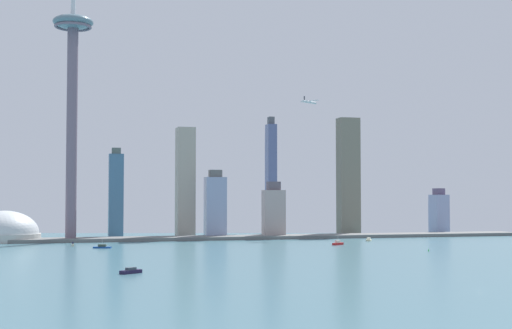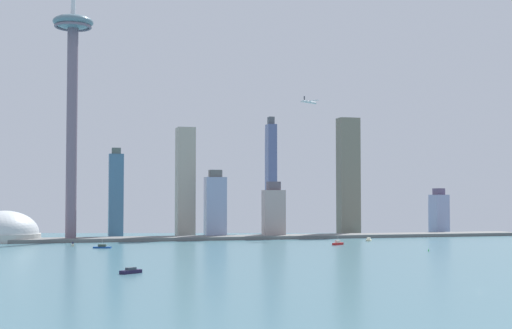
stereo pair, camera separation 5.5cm
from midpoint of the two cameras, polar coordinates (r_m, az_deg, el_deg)
ground_plane at (r=412.46m, az=17.19°, el=-9.39°), size 6000.00×6000.00×0.00m
waterfront_pier at (r=865.48m, az=-0.54°, el=-5.75°), size 710.92×43.75×3.91m
observation_tower at (r=849.70m, az=-14.25°, el=7.18°), size 45.35×45.35×363.46m
stadium_dome at (r=856.51m, az=-19.24°, el=-5.22°), size 79.81×79.81×51.28m
skyscraper_0 at (r=991.45m, az=1.19°, el=-1.02°), size 12.43×17.62×160.00m
skyscraper_1 at (r=971.70m, az=7.28°, el=-0.92°), size 27.60×19.15×155.36m
skyscraper_2 at (r=1023.49m, az=14.21°, el=-3.71°), size 18.88×24.89×61.77m
skyscraper_3 at (r=884.04m, az=1.40°, el=-3.79°), size 26.11×16.66×68.65m
skyscraper_4 at (r=883.33m, az=-10.98°, el=-2.38°), size 17.44×12.43×108.93m
skyscraper_5 at (r=875.80m, az=-3.23°, el=-3.31°), size 25.01×18.06×82.63m
skyscraper_6 at (r=893.48m, az=-5.59°, el=-1.43°), size 21.59×24.88×135.27m
boat_0 at (r=761.46m, az=6.47°, el=-6.18°), size 15.08×12.51×9.52m
boat_1 at (r=835.75m, az=8.87°, el=-5.87°), size 11.33×14.21×3.72m
boat_2 at (r=759.70m, az=-14.24°, el=-6.13°), size 2.48×6.37×4.45m
boat_4 at (r=482.47m, az=-9.83°, el=-8.28°), size 15.40×12.88×3.99m
boat_6 at (r=724.13m, az=-12.03°, el=-6.36°), size 17.90×10.35×8.56m
channel_buoy_0 at (r=687.90m, az=13.44°, el=-6.55°), size 1.12×1.12×2.71m
airplane at (r=935.50m, az=4.26°, el=4.94°), size 25.11×24.97×7.97m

